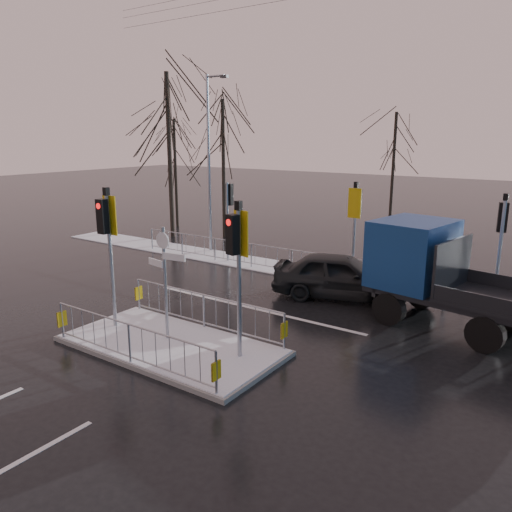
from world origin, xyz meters
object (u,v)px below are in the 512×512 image
Objects in this scene: traffic_island at (170,334)px; car_far_lane at (341,276)px; street_lamp_left at (210,158)px; flatbed_truck at (441,272)px.

traffic_island is 6.73m from car_far_lane.
car_far_lane is 9.59m from street_lamp_left.
street_lamp_left is at bearing 162.63° from flatbed_truck.
traffic_island is 0.73× the size of street_lamp_left.
flatbed_truck reaches higher than car_far_lane.
traffic_island is 8.01m from flatbed_truck.
flatbed_truck is at bearing -17.37° from street_lamp_left.
flatbed_truck is (5.39, 5.79, 1.23)m from traffic_island.
car_far_lane is 3.65m from flatbed_truck.
traffic_island reaches higher than flatbed_truck.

